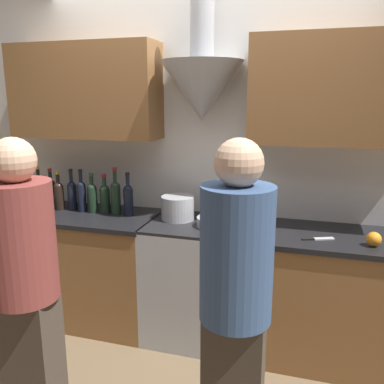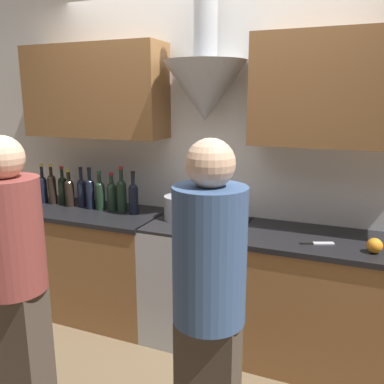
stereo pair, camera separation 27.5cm
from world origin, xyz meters
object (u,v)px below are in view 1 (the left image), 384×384
wine_bottle_6 (92,196)px  stove_range (196,279)px  person_foreground_right (235,304)px  wine_bottle_1 (39,191)px  wine_bottle_4 (72,194)px  orange_fruit (374,239)px  wine_bottle_0 (29,191)px  wine_bottle_8 (116,196)px  stock_pot (178,208)px  mixing_bowl (216,222)px  wine_bottle_3 (59,194)px  wine_bottle_2 (51,192)px  wine_bottle_7 (105,197)px  wine_bottle_9 (128,198)px  wine_bottle_5 (82,194)px  person_foreground_left (25,286)px

wine_bottle_6 → stove_range: bearing=-3.0°
person_foreground_right → wine_bottle_6: bearing=139.5°
wine_bottle_1 → wine_bottle_4: wine_bottle_1 is taller
wine_bottle_4 → orange_fruit: bearing=-5.4°
wine_bottle_0 → person_foreground_right: person_foreground_right is taller
orange_fruit → person_foreground_right: person_foreground_right is taller
wine_bottle_1 → wine_bottle_8: 0.68m
stock_pot → mixing_bowl: stock_pot is taller
orange_fruit → person_foreground_right: bearing=-124.8°
wine_bottle_0 → wine_bottle_3: (0.28, -0.01, -0.00)m
wine_bottle_2 → orange_fruit: bearing=-5.1°
stove_range → wine_bottle_7: 0.94m
wine_bottle_2 → wine_bottle_3: bearing=-17.5°
stock_pot → orange_fruit: bearing=-8.5°
wine_bottle_9 → wine_bottle_5: bearing=-179.9°
wine_bottle_2 → wine_bottle_7: wine_bottle_2 is taller
wine_bottle_7 → wine_bottle_2: bearing=179.1°
wine_bottle_3 → wine_bottle_7: 0.40m
wine_bottle_6 → wine_bottle_9: bearing=-0.6°
wine_bottle_1 → stock_pot: size_ratio=1.40×
stove_range → person_foreground_left: 1.37m
mixing_bowl → stove_range: bearing=166.9°
wine_bottle_0 → orange_fruit: 2.59m
wine_bottle_2 → person_foreground_right: 2.09m
stove_range → wine_bottle_4: (-1.04, 0.06, 0.57)m
mixing_bowl → wine_bottle_3: bearing=176.7°
wine_bottle_0 → mixing_bowl: bearing=-3.1°
wine_bottle_1 → stock_pot: (1.18, 0.00, -0.05)m
wine_bottle_7 → wine_bottle_6: bearing=-171.1°
wine_bottle_5 → stock_pot: 0.79m
person_foreground_left → wine_bottle_9: bearing=91.8°
wine_bottle_1 → wine_bottle_2: bearing=10.1°
stove_range → wine_bottle_3: bearing=178.0°
wine_bottle_9 → mixing_bowl: wine_bottle_9 is taller
person_foreground_left → person_foreground_right: (0.99, 0.09, 0.01)m
wine_bottle_5 → person_foreground_left: (0.44, -1.23, -0.14)m
wine_bottle_4 → wine_bottle_7: (0.29, 0.00, -0.01)m
stove_range → orange_fruit: 1.26m
wine_bottle_8 → mixing_bowl: 0.82m
wine_bottle_2 → wine_bottle_7: size_ratio=1.06×
stove_range → wine_bottle_9: bearing=175.7°
stock_pot → wine_bottle_3: bearing=-179.4°
mixing_bowl → wine_bottle_7: bearing=173.9°
wine_bottle_2 → orange_fruit: (2.39, -0.21, -0.09)m
wine_bottle_3 → wine_bottle_9: size_ratio=0.93×
wine_bottle_1 → orange_fruit: bearing=-4.5°
wine_bottle_2 → wine_bottle_6: size_ratio=1.04×
wine_bottle_2 → mixing_bowl: 1.40m
stove_range → mixing_bowl: (0.15, -0.04, 0.47)m
wine_bottle_0 → wine_bottle_6: bearing=-0.4°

